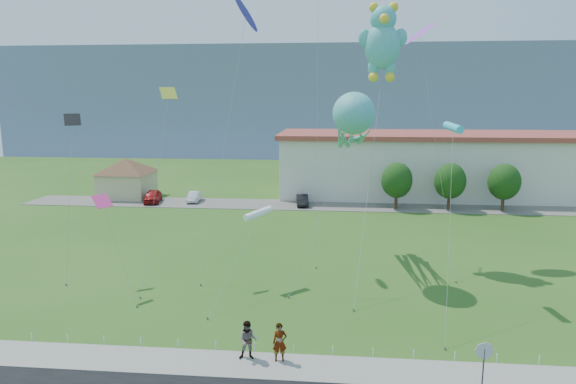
{
  "coord_description": "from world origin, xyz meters",
  "views": [
    {
      "loc": [
        3.01,
        -25.34,
        12.83
      ],
      "look_at": [
        -0.16,
        8.0,
        6.63
      ],
      "focal_mm": 32.0,
      "sensor_mm": 36.0,
      "label": 1
    }
  ],
  "objects_px": {
    "parked_car_silver": "(194,197)",
    "parked_car_red": "(153,196)",
    "pedestrian_right": "(248,340)",
    "teddy_bear_kite": "(383,40)",
    "warehouse": "(512,164)",
    "octopus_kite": "(353,123)",
    "stop_sign": "(484,356)",
    "pedestrian_left": "(280,342)",
    "pavilion": "(127,174)",
    "parked_car_black": "(302,200)"
  },
  "relations": [
    {
      "from": "octopus_kite",
      "to": "teddy_bear_kite",
      "type": "height_order",
      "value": "teddy_bear_kite"
    },
    {
      "from": "parked_car_red",
      "to": "teddy_bear_kite",
      "type": "bearing_deg",
      "value": -45.96
    },
    {
      "from": "parked_car_red",
      "to": "teddy_bear_kite",
      "type": "relative_size",
      "value": 0.22
    },
    {
      "from": "stop_sign",
      "to": "pedestrian_left",
      "type": "xyz_separation_m",
      "value": [
        -9.09,
        1.97,
        -0.81
      ]
    },
    {
      "from": "parked_car_black",
      "to": "teddy_bear_kite",
      "type": "xyz_separation_m",
      "value": [
        7.4,
        -18.3,
        16.48
      ]
    },
    {
      "from": "parked_car_black",
      "to": "octopus_kite",
      "type": "height_order",
      "value": "octopus_kite"
    },
    {
      "from": "warehouse",
      "to": "pedestrian_left",
      "type": "distance_m",
      "value": 52.93
    },
    {
      "from": "stop_sign",
      "to": "teddy_bear_kite",
      "type": "bearing_deg",
      "value": 98.47
    },
    {
      "from": "pedestrian_right",
      "to": "teddy_bear_kite",
      "type": "distance_m",
      "value": 25.78
    },
    {
      "from": "parked_car_silver",
      "to": "parked_car_red",
      "type": "bearing_deg",
      "value": -172.92
    },
    {
      "from": "parked_car_black",
      "to": "teddy_bear_kite",
      "type": "height_order",
      "value": "teddy_bear_kite"
    },
    {
      "from": "pedestrian_right",
      "to": "parked_car_black",
      "type": "distance_m",
      "value": 36.94
    },
    {
      "from": "stop_sign",
      "to": "parked_car_silver",
      "type": "relative_size",
      "value": 0.67
    },
    {
      "from": "parked_car_black",
      "to": "teddy_bear_kite",
      "type": "relative_size",
      "value": 0.19
    },
    {
      "from": "stop_sign",
      "to": "pedestrian_left",
      "type": "distance_m",
      "value": 9.34
    },
    {
      "from": "parked_car_black",
      "to": "parked_car_silver",
      "type": "bearing_deg",
      "value": 169.31
    },
    {
      "from": "pedestrian_left",
      "to": "parked_car_red",
      "type": "height_order",
      "value": "pedestrian_left"
    },
    {
      "from": "parked_car_black",
      "to": "stop_sign",
      "type": "bearing_deg",
      "value": -81.49
    },
    {
      "from": "stop_sign",
      "to": "parked_car_silver",
      "type": "bearing_deg",
      "value": 121.01
    },
    {
      "from": "pedestrian_right",
      "to": "pavilion",
      "type": "bearing_deg",
      "value": 115.03
    },
    {
      "from": "stop_sign",
      "to": "octopus_kite",
      "type": "bearing_deg",
      "value": 108.06
    },
    {
      "from": "stop_sign",
      "to": "pedestrian_left",
      "type": "relative_size",
      "value": 1.3
    },
    {
      "from": "parked_car_red",
      "to": "pedestrian_right",
      "type": "bearing_deg",
      "value": -74.3
    },
    {
      "from": "warehouse",
      "to": "parked_car_red",
      "type": "height_order",
      "value": "warehouse"
    },
    {
      "from": "parked_car_red",
      "to": "warehouse",
      "type": "bearing_deg",
      "value": 0.84
    },
    {
      "from": "warehouse",
      "to": "parked_car_black",
      "type": "relative_size",
      "value": 15.73
    },
    {
      "from": "warehouse",
      "to": "teddy_bear_kite",
      "type": "bearing_deg",
      "value": -125.38
    },
    {
      "from": "pedestrian_right",
      "to": "octopus_kite",
      "type": "relative_size",
      "value": 0.15
    },
    {
      "from": "warehouse",
      "to": "stop_sign",
      "type": "bearing_deg",
      "value": -108.9
    },
    {
      "from": "octopus_kite",
      "to": "teddy_bear_kite",
      "type": "bearing_deg",
      "value": 62.15
    },
    {
      "from": "warehouse",
      "to": "parked_car_red",
      "type": "distance_m",
      "value": 46.49
    },
    {
      "from": "stop_sign",
      "to": "parked_car_red",
      "type": "height_order",
      "value": "stop_sign"
    },
    {
      "from": "pedestrian_right",
      "to": "parked_car_red",
      "type": "bearing_deg",
      "value": 111.73
    },
    {
      "from": "warehouse",
      "to": "octopus_kite",
      "type": "height_order",
      "value": "octopus_kite"
    },
    {
      "from": "parked_car_red",
      "to": "octopus_kite",
      "type": "distance_m",
      "value": 34.26
    },
    {
      "from": "warehouse",
      "to": "stop_sign",
      "type": "relative_size",
      "value": 24.4
    },
    {
      "from": "pedestrian_left",
      "to": "parked_car_black",
      "type": "bearing_deg",
      "value": 81.62
    },
    {
      "from": "stop_sign",
      "to": "parked_car_black",
      "type": "xyz_separation_m",
      "value": [
        -10.48,
        38.94,
        -1.17
      ]
    },
    {
      "from": "pedestrian_right",
      "to": "teddy_bear_kite",
      "type": "bearing_deg",
      "value": 63.29
    },
    {
      "from": "pavilion",
      "to": "warehouse",
      "type": "relative_size",
      "value": 0.15
    },
    {
      "from": "pavilion",
      "to": "warehouse",
      "type": "xyz_separation_m",
      "value": [
        50.0,
        6.0,
        1.1
      ]
    },
    {
      "from": "stop_sign",
      "to": "octopus_kite",
      "type": "xyz_separation_m",
      "value": [
        -5.34,
        16.37,
        9.13
      ]
    },
    {
      "from": "stop_sign",
      "to": "teddy_bear_kite",
      "type": "distance_m",
      "value": 25.89
    },
    {
      "from": "stop_sign",
      "to": "parked_car_red",
      "type": "bearing_deg",
      "value": 126.59
    },
    {
      "from": "pavilion",
      "to": "pedestrian_right",
      "type": "height_order",
      "value": "pavilion"
    },
    {
      "from": "pedestrian_right",
      "to": "parked_car_black",
      "type": "height_order",
      "value": "pedestrian_right"
    },
    {
      "from": "pedestrian_right",
      "to": "pedestrian_left",
      "type": "bearing_deg",
      "value": -5.78
    },
    {
      "from": "stop_sign",
      "to": "pavilion",
      "type": "bearing_deg",
      "value": 128.44
    },
    {
      "from": "pavilion",
      "to": "pedestrian_left",
      "type": "relative_size",
      "value": 4.79
    },
    {
      "from": "pedestrian_right",
      "to": "teddy_bear_kite",
      "type": "xyz_separation_m",
      "value": [
        7.58,
        18.64,
        16.11
      ]
    }
  ]
}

